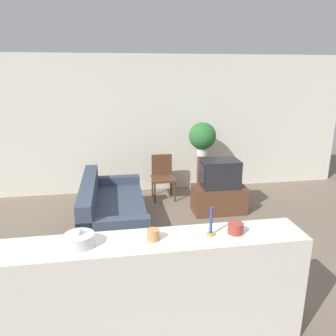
# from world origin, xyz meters

# --- Properties ---
(ground_plane) EXTENTS (14.00, 14.00, 0.00)m
(ground_plane) POSITION_xyz_m (0.00, 0.00, 0.00)
(ground_plane) COLOR #756656
(wall_back) EXTENTS (9.00, 0.06, 2.70)m
(wall_back) POSITION_xyz_m (0.00, 3.43, 1.35)
(wall_back) COLOR silver
(wall_back) RESTS_ON ground_plane
(couch) EXTENTS (0.92, 1.90, 0.82)m
(couch) POSITION_xyz_m (-0.38, 1.63, 0.29)
(couch) COLOR #384256
(couch) RESTS_ON ground_plane
(tv_stand) EXTENTS (0.90, 0.49, 0.47)m
(tv_stand) POSITION_xyz_m (1.47, 2.07, 0.24)
(tv_stand) COLOR brown
(tv_stand) RESTS_ON ground_plane
(television) EXTENTS (0.64, 0.45, 0.47)m
(television) POSITION_xyz_m (1.46, 2.07, 0.71)
(television) COLOR #232328
(television) RESTS_ON tv_stand
(wooden_chair) EXTENTS (0.44, 0.44, 0.83)m
(wooden_chair) POSITION_xyz_m (0.60, 2.92, 0.46)
(wooden_chair) COLOR brown
(wooden_chair) RESTS_ON ground_plane
(plant_stand) EXTENTS (0.18, 0.18, 0.80)m
(plant_stand) POSITION_xyz_m (1.39, 2.99, 0.40)
(plant_stand) COLOR brown
(plant_stand) RESTS_ON ground_plane
(potted_plant) EXTENTS (0.53, 0.53, 0.65)m
(potted_plant) POSITION_xyz_m (1.39, 2.99, 1.17)
(potted_plant) COLOR white
(potted_plant) RESTS_ON plant_stand
(foreground_counter) EXTENTS (2.64, 0.44, 1.02)m
(foreground_counter) POSITION_xyz_m (0.00, -0.60, 0.51)
(foreground_counter) COLOR silver
(foreground_counter) RESTS_ON ground_plane
(decorative_bowl) EXTENTS (0.24, 0.24, 0.15)m
(decorative_bowl) POSITION_xyz_m (-0.60, -0.60, 1.07)
(decorative_bowl) COLOR silver
(decorative_bowl) RESTS_ON foreground_counter
(candle_jar) EXTENTS (0.11, 0.11, 0.09)m
(candle_jar) POSITION_xyz_m (-0.00, -0.60, 1.07)
(candle_jar) COLOR #C6844C
(candle_jar) RESTS_ON foreground_counter
(candlestick) EXTENTS (0.07, 0.07, 0.26)m
(candlestick) POSITION_xyz_m (0.50, -0.60, 1.10)
(candlestick) COLOR #B7933D
(candlestick) RESTS_ON foreground_counter
(coffee_tin) EXTENTS (0.13, 0.13, 0.09)m
(coffee_tin) POSITION_xyz_m (0.72, -0.60, 1.07)
(coffee_tin) COLOR #99382D
(coffee_tin) RESTS_ON foreground_counter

